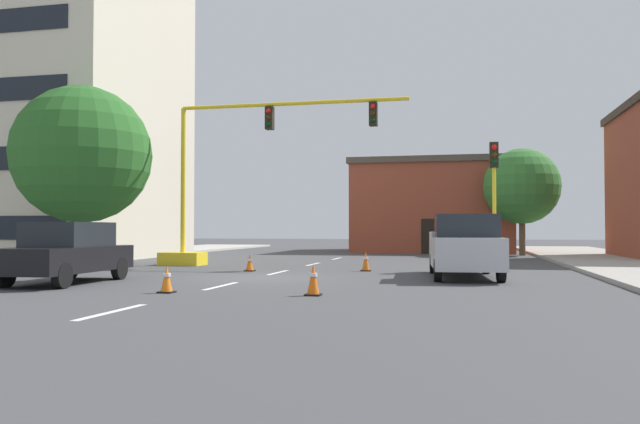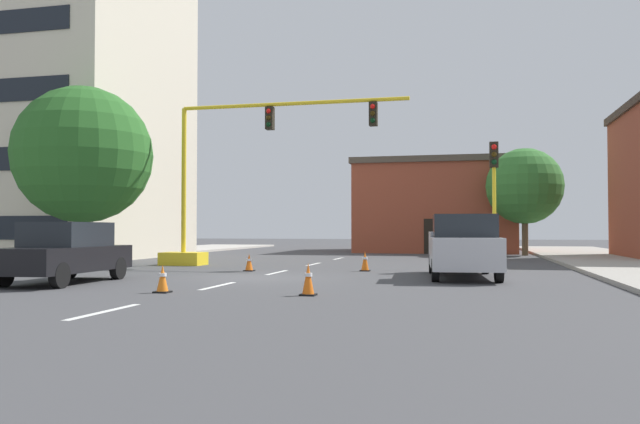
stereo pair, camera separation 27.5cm
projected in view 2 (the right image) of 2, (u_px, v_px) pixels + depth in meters
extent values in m
plane|color=#424244|center=(254.00, 278.00, 20.07)|extent=(160.00, 160.00, 0.00)
cube|color=#B2ADA3|center=(45.00, 259.00, 30.91)|extent=(6.00, 56.00, 0.14)
cube|color=silver|center=(105.00, 312.00, 11.79)|extent=(0.16, 2.40, 0.01)
cube|color=silver|center=(218.00, 286.00, 17.15)|extent=(0.16, 2.40, 0.01)
cube|color=silver|center=(277.00, 272.00, 22.50)|extent=(0.16, 2.40, 0.01)
cube|color=silver|center=(314.00, 264.00, 27.86)|extent=(0.16, 2.40, 0.01)
cube|color=silver|center=(338.00, 259.00, 33.21)|extent=(0.16, 2.40, 0.01)
cube|color=beige|center=(38.00, 85.00, 35.67)|extent=(14.36, 11.17, 19.28)
cube|color=brown|center=(436.00, 210.00, 44.50)|extent=(10.37, 9.80, 5.80)
cube|color=#4C4238|center=(436.00, 166.00, 44.58)|extent=(10.67, 10.10, 0.40)
cube|color=black|center=(433.00, 236.00, 39.65)|extent=(1.10, 0.06, 2.20)
cube|color=yellow|center=(183.00, 259.00, 27.20)|extent=(1.80, 1.20, 0.55)
cylinder|color=yellow|center=(184.00, 180.00, 27.29)|extent=(0.20, 0.20, 6.20)
cylinder|color=yellow|center=(292.00, 104.00, 26.28)|extent=(9.68, 0.16, 0.16)
cube|color=black|center=(270.00, 118.00, 26.48)|extent=(0.32, 0.36, 0.95)
sphere|color=red|center=(268.00, 111.00, 26.31)|extent=(0.20, 0.20, 0.20)
sphere|color=#38280A|center=(268.00, 118.00, 26.30)|extent=(0.20, 0.20, 0.20)
sphere|color=black|center=(268.00, 124.00, 26.29)|extent=(0.20, 0.20, 0.20)
cube|color=black|center=(373.00, 114.00, 25.50)|extent=(0.32, 0.36, 0.95)
sphere|color=red|center=(373.00, 106.00, 25.32)|extent=(0.20, 0.20, 0.20)
sphere|color=#38280A|center=(373.00, 113.00, 25.31)|extent=(0.20, 0.20, 0.20)
sphere|color=black|center=(373.00, 120.00, 25.30)|extent=(0.20, 0.20, 0.20)
cylinder|color=yellow|center=(494.00, 206.00, 23.66)|extent=(0.14, 0.14, 4.80)
cube|color=black|center=(494.00, 155.00, 23.71)|extent=(0.32, 0.36, 0.95)
sphere|color=red|center=(494.00, 147.00, 23.53)|extent=(0.20, 0.20, 0.20)
sphere|color=#38280A|center=(494.00, 154.00, 23.52)|extent=(0.20, 0.20, 0.20)
sphere|color=black|center=(494.00, 162.00, 23.52)|extent=(0.20, 0.20, 0.20)
cylinder|color=#4C3823|center=(82.00, 236.00, 26.42)|extent=(0.36, 0.36, 2.52)
sphere|color=#286023|center=(83.00, 155.00, 26.51)|extent=(5.71, 5.71, 5.71)
cylinder|color=brown|center=(525.00, 235.00, 37.17)|extent=(0.36, 0.36, 2.41)
sphere|color=#33702D|center=(525.00, 186.00, 37.25)|extent=(4.46, 4.46, 4.46)
cube|color=#BCBCC1|center=(462.00, 252.00, 20.20)|extent=(2.42, 5.54, 0.95)
cube|color=#1E2328|center=(464.00, 226.00, 19.33)|extent=(1.97, 1.94, 0.70)
cube|color=#BCBCC1|center=(460.00, 234.00, 21.39)|extent=(2.21, 2.96, 0.16)
cylinder|color=black|center=(499.00, 271.00, 18.24)|extent=(0.27, 0.70, 0.68)
cylinder|color=black|center=(435.00, 270.00, 18.51)|extent=(0.27, 0.70, 0.68)
cylinder|color=black|center=(485.00, 264.00, 21.87)|extent=(0.27, 0.70, 0.68)
cylinder|color=black|center=(432.00, 264.00, 22.14)|extent=(0.27, 0.70, 0.68)
cube|color=black|center=(65.00, 259.00, 18.10)|extent=(2.05, 4.58, 0.70)
cube|color=#1E2328|center=(67.00, 234.00, 18.22)|extent=(1.80, 2.37, 0.70)
cylinder|color=black|center=(69.00, 268.00, 19.75)|extent=(0.25, 0.69, 0.68)
cylinder|color=black|center=(118.00, 268.00, 19.45)|extent=(0.25, 0.69, 0.68)
cylinder|color=black|center=(3.00, 275.00, 16.74)|extent=(0.25, 0.69, 0.68)
cylinder|color=black|center=(60.00, 275.00, 16.44)|extent=(0.25, 0.69, 0.68)
cube|color=black|center=(308.00, 295.00, 14.67)|extent=(0.36, 0.36, 0.04)
cone|color=orange|center=(308.00, 278.00, 14.68)|extent=(0.28, 0.28, 0.71)
cylinder|color=white|center=(308.00, 275.00, 14.68)|extent=(0.19, 0.19, 0.08)
cube|color=black|center=(365.00, 271.00, 23.23)|extent=(0.36, 0.36, 0.04)
cone|color=orange|center=(365.00, 260.00, 23.24)|extent=(0.28, 0.28, 0.71)
cylinder|color=white|center=(365.00, 258.00, 23.25)|extent=(0.19, 0.19, 0.08)
cube|color=black|center=(162.00, 292.00, 15.33)|extent=(0.36, 0.36, 0.04)
cone|color=orange|center=(163.00, 278.00, 15.34)|extent=(0.28, 0.28, 0.64)
cylinder|color=white|center=(163.00, 275.00, 15.34)|extent=(0.19, 0.19, 0.08)
cube|color=black|center=(249.00, 271.00, 23.23)|extent=(0.36, 0.36, 0.04)
cone|color=orange|center=(249.00, 262.00, 23.24)|extent=(0.28, 0.28, 0.61)
cylinder|color=white|center=(249.00, 260.00, 23.24)|extent=(0.19, 0.19, 0.08)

